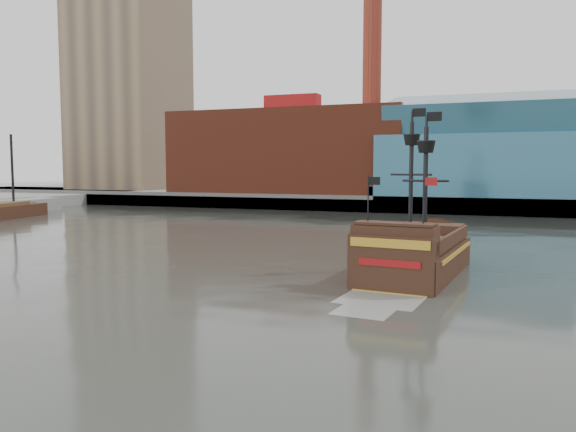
% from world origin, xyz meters
% --- Properties ---
extents(ground, '(400.00, 400.00, 0.00)m').
position_xyz_m(ground, '(0.00, 0.00, 0.00)').
color(ground, '#282B26').
rests_on(ground, ground).
extents(promenade_far, '(220.00, 60.00, 2.00)m').
position_xyz_m(promenade_far, '(0.00, 92.00, 1.00)').
color(promenade_far, slate).
rests_on(promenade_far, ground).
extents(seawall, '(220.00, 1.00, 2.60)m').
position_xyz_m(seawall, '(0.00, 62.50, 1.30)').
color(seawall, '#4C4C49').
rests_on(seawall, ground).
extents(skyline, '(149.00, 45.00, 62.00)m').
position_xyz_m(skyline, '(5.21, 84.56, 24.55)').
color(skyline, brown).
rests_on(skyline, promenade_far).
extents(pirate_ship, '(6.21, 16.08, 11.74)m').
position_xyz_m(pirate_ship, '(8.29, 12.59, 1.06)').
color(pirate_ship, black).
rests_on(pirate_ship, ground).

